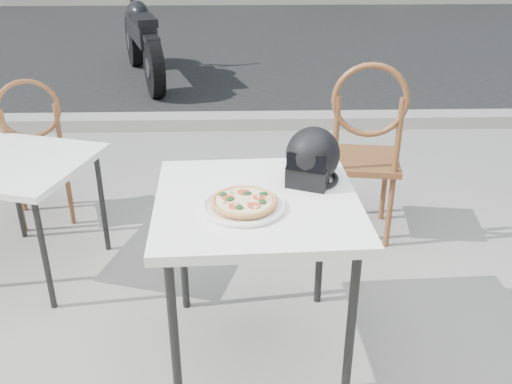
{
  "coord_description": "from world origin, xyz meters",
  "views": [
    {
      "loc": [
        -0.12,
        -2.3,
        1.91
      ],
      "look_at": [
        -0.06,
        -0.2,
        0.87
      ],
      "focal_mm": 40.0,
      "sensor_mm": 36.0,
      "label": 1
    }
  ],
  "objects_px": {
    "cafe_chair_main": "(365,143)",
    "motorcycle": "(142,40)",
    "plate": "(244,206)",
    "cafe_chair_side": "(36,144)",
    "pizza": "(244,201)",
    "helmet": "(312,158)",
    "cafe_table_main": "(257,214)",
    "cafe_table_side": "(19,171)"
  },
  "relations": [
    {
      "from": "pizza",
      "to": "cafe_table_main",
      "type": "bearing_deg",
      "value": 57.67
    },
    {
      "from": "cafe_chair_main",
      "to": "cafe_table_main",
      "type": "bearing_deg",
      "value": 64.73
    },
    {
      "from": "cafe_table_main",
      "to": "motorcycle",
      "type": "bearing_deg",
      "value": 104.31
    },
    {
      "from": "plate",
      "to": "pizza",
      "type": "bearing_deg",
      "value": 80.02
    },
    {
      "from": "plate",
      "to": "pizza",
      "type": "relative_size",
      "value": 1.25
    },
    {
      "from": "cafe_chair_main",
      "to": "cafe_chair_side",
      "type": "bearing_deg",
      "value": 0.69
    },
    {
      "from": "pizza",
      "to": "cafe_chair_main",
      "type": "height_order",
      "value": "cafe_chair_main"
    },
    {
      "from": "cafe_chair_main",
      "to": "cafe_table_side",
      "type": "distance_m",
      "value": 1.99
    },
    {
      "from": "cafe_chair_side",
      "to": "motorcycle",
      "type": "distance_m",
      "value": 3.63
    },
    {
      "from": "cafe_chair_main",
      "to": "cafe_chair_side",
      "type": "xyz_separation_m",
      "value": [
        -2.06,
        0.26,
        -0.09
      ]
    },
    {
      "from": "plate",
      "to": "cafe_chair_side",
      "type": "relative_size",
      "value": 0.37
    },
    {
      "from": "cafe_table_main",
      "to": "cafe_chair_side",
      "type": "height_order",
      "value": "cafe_chair_side"
    },
    {
      "from": "motorcycle",
      "to": "cafe_chair_side",
      "type": "bearing_deg",
      "value": -109.43
    },
    {
      "from": "cafe_chair_side",
      "to": "cafe_table_main",
      "type": "bearing_deg",
      "value": 118.91
    },
    {
      "from": "plate",
      "to": "helmet",
      "type": "xyz_separation_m",
      "value": [
        0.3,
        0.26,
        0.1
      ]
    },
    {
      "from": "cafe_table_side",
      "to": "motorcycle",
      "type": "relative_size",
      "value": 0.42
    },
    {
      "from": "cafe_table_side",
      "to": "cafe_chair_side",
      "type": "xyz_separation_m",
      "value": [
        -0.1,
        0.57,
        -0.07
      ]
    },
    {
      "from": "helmet",
      "to": "motorcycle",
      "type": "bearing_deg",
      "value": 130.13
    },
    {
      "from": "cafe_table_side",
      "to": "plate",
      "type": "bearing_deg",
      "value": -33.65
    },
    {
      "from": "cafe_chair_main",
      "to": "motorcycle",
      "type": "height_order",
      "value": "cafe_chair_main"
    },
    {
      "from": "cafe_table_main",
      "to": "pizza",
      "type": "bearing_deg",
      "value": -122.33
    },
    {
      "from": "pizza",
      "to": "cafe_chair_side",
      "type": "bearing_deg",
      "value": 133.69
    },
    {
      "from": "pizza",
      "to": "helmet",
      "type": "bearing_deg",
      "value": 40.08
    },
    {
      "from": "cafe_table_side",
      "to": "cafe_chair_side",
      "type": "height_order",
      "value": "cafe_chair_side"
    },
    {
      "from": "helmet",
      "to": "motorcycle",
      "type": "relative_size",
      "value": 0.15
    },
    {
      "from": "cafe_table_main",
      "to": "pizza",
      "type": "relative_size",
      "value": 2.96
    },
    {
      "from": "cafe_chair_main",
      "to": "helmet",
      "type": "bearing_deg",
      "value": 71.58
    },
    {
      "from": "cafe_table_side",
      "to": "motorcycle",
      "type": "bearing_deg",
      "value": 89.69
    },
    {
      "from": "helmet",
      "to": "cafe_table_side",
      "type": "height_order",
      "value": "helmet"
    },
    {
      "from": "cafe_chair_main",
      "to": "cafe_table_side",
      "type": "bearing_deg",
      "value": 16.97
    },
    {
      "from": "cafe_chair_main",
      "to": "motorcycle",
      "type": "distance_m",
      "value": 4.35
    },
    {
      "from": "cafe_table_main",
      "to": "pizza",
      "type": "distance_m",
      "value": 0.15
    },
    {
      "from": "plate",
      "to": "motorcycle",
      "type": "height_order",
      "value": "motorcycle"
    },
    {
      "from": "plate",
      "to": "cafe_chair_side",
      "type": "bearing_deg",
      "value": 133.69
    },
    {
      "from": "cafe_table_main",
      "to": "motorcycle",
      "type": "distance_m",
      "value": 5.1
    },
    {
      "from": "pizza",
      "to": "cafe_chair_side",
      "type": "distance_m",
      "value": 1.94
    },
    {
      "from": "cafe_table_side",
      "to": "helmet",
      "type": "bearing_deg",
      "value": -20.09
    },
    {
      "from": "motorcycle",
      "to": "pizza",
      "type": "bearing_deg",
      "value": -93.99
    },
    {
      "from": "plate",
      "to": "cafe_chair_side",
      "type": "distance_m",
      "value": 1.94
    },
    {
      "from": "cafe_table_main",
      "to": "helmet",
      "type": "distance_m",
      "value": 0.35
    },
    {
      "from": "cafe_table_main",
      "to": "cafe_chair_main",
      "type": "distance_m",
      "value": 1.25
    },
    {
      "from": "motorcycle",
      "to": "helmet",
      "type": "bearing_deg",
      "value": -89.92
    }
  ]
}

